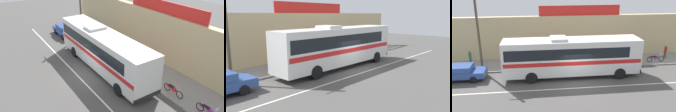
# 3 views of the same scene
# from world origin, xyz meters

# --- Properties ---
(ground_plane) EXTENTS (70.00, 70.00, 0.00)m
(ground_plane) POSITION_xyz_m (0.00, 0.00, 0.00)
(ground_plane) COLOR #4F4C49
(sidewalk_slab) EXTENTS (30.00, 3.60, 0.14)m
(sidewalk_slab) POSITION_xyz_m (0.00, 5.20, 0.07)
(sidewalk_slab) COLOR gray
(sidewalk_slab) RESTS_ON ground_plane
(storefront_facade) EXTENTS (30.00, 0.70, 4.80)m
(storefront_facade) POSITION_xyz_m (0.00, 7.35, 2.40)
(storefront_facade) COLOR tan
(storefront_facade) RESTS_ON ground_plane
(storefront_billboard) EXTENTS (9.03, 0.12, 1.10)m
(storefront_billboard) POSITION_xyz_m (1.50, 7.35, 5.35)
(storefront_billboard) COLOR red
(storefront_billboard) RESTS_ON storefront_facade
(road_center_stripe) EXTENTS (30.00, 0.14, 0.01)m
(road_center_stripe) POSITION_xyz_m (0.00, -0.80, 0.00)
(road_center_stripe) COLOR silver
(road_center_stripe) RESTS_ON ground_plane
(intercity_bus) EXTENTS (12.41, 2.62, 3.78)m
(intercity_bus) POSITION_xyz_m (-0.31, 1.78, 2.07)
(intercity_bus) COLOR silver
(intercity_bus) RESTS_ON ground_plane
(motorcycle_purple) EXTENTS (1.84, 0.56, 0.94)m
(motorcycle_purple) POSITION_xyz_m (6.28, 4.01, 0.57)
(motorcycle_purple) COLOR black
(motorcycle_purple) RESTS_ON sidewalk_slab
(motorcycle_orange) EXTENTS (1.94, 0.56, 0.94)m
(motorcycle_orange) POSITION_xyz_m (9.23, 4.13, 0.57)
(motorcycle_orange) COLOR black
(motorcycle_orange) RESTS_ON sidewalk_slab
(pedestrian_far_right) EXTENTS (0.30, 0.48, 1.56)m
(pedestrian_far_right) POSITION_xyz_m (10.93, 5.17, 1.04)
(pedestrian_far_right) COLOR brown
(pedestrian_far_right) RESTS_ON sidewalk_slab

